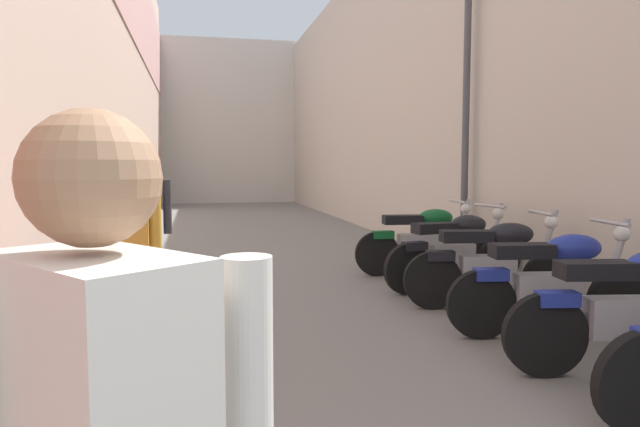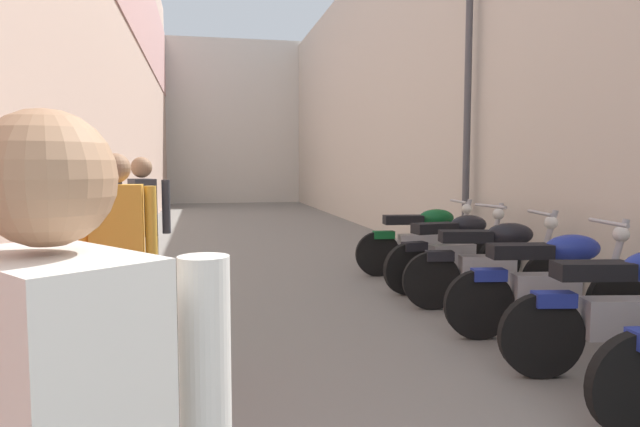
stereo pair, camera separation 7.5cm
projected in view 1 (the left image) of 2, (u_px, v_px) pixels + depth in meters
The scene contains 13 objects.
ground_plane at pixel (280, 255), 9.53m from camera, with size 39.23×39.23×0.00m, color slate.
building_left at pixel (113, 43), 10.53m from camera, with size 0.45×23.23×7.40m.
building_right at pixel (399, 85), 11.80m from camera, with size 0.45×23.23×6.27m.
building_far_end at pixel (228, 123), 23.49m from camera, with size 8.19×2.00×6.43m, color beige.
motorcycle_fourth at pixel (634, 306), 4.03m from camera, with size 1.84×0.58×1.04m.
motorcycle_fifth at pixel (554, 280), 4.94m from camera, with size 1.84×0.58×1.04m.
motorcycle_sixth at pixel (493, 261), 5.93m from camera, with size 1.83×0.58×1.04m.
motorcycle_seventh at pixel (456, 249), 6.80m from camera, with size 1.84×0.58×1.04m.
motorcycle_eighth at pixel (423, 238), 7.76m from camera, with size 1.85×0.58×1.04m.
pedestrian_mid_alley at pixel (122, 251), 3.85m from camera, with size 0.52×0.21×1.57m.
pedestrian_further_down at pixel (144, 225), 5.49m from camera, with size 0.52×0.39×1.57m.
plastic_crate at pixel (74, 421), 3.03m from camera, with size 0.44×0.32×0.28m, color red.
street_lamp at pixel (460, 87), 8.13m from camera, with size 0.79×0.18×4.40m.
Camera 1 is at (-1.35, 0.25, 1.49)m, focal length 32.18 mm.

